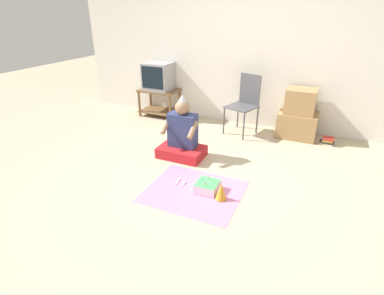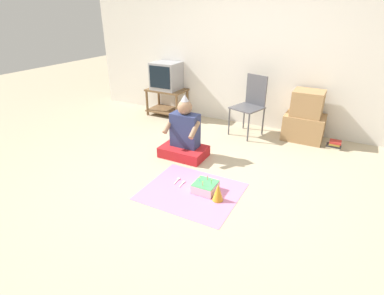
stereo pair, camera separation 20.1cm
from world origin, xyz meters
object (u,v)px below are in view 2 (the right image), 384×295
(folding_chair, at_px, (251,102))
(party_hat_blue, at_px, (218,192))
(person_seated, at_px, (184,137))
(birthday_cake, at_px, (205,187))
(book_pile, at_px, (334,145))
(tv, at_px, (166,76))
(cardboard_box_stack, at_px, (305,118))

(folding_chair, xyz_separation_m, party_hat_blue, (0.30, -1.96, -0.42))
(person_seated, xyz_separation_m, birthday_cake, (0.63, -0.66, -0.21))
(folding_chair, bearing_deg, book_pile, 0.75)
(tv, relative_size, party_hat_blue, 2.47)
(tv, bearing_deg, folding_chair, -5.67)
(book_pile, bearing_deg, cardboard_box_stack, 164.65)
(cardboard_box_stack, height_order, birthday_cake, cardboard_box_stack)
(folding_chair, xyz_separation_m, person_seated, (-0.52, -1.20, -0.25))
(party_hat_blue, bearing_deg, birthday_cake, 154.01)
(party_hat_blue, bearing_deg, person_seated, 137.39)
(birthday_cake, height_order, party_hat_blue, party_hat_blue)
(book_pile, bearing_deg, tv, 177.12)
(cardboard_box_stack, xyz_separation_m, birthday_cake, (-0.70, -2.01, -0.28))
(book_pile, xyz_separation_m, birthday_cake, (-1.17, -1.88, 0.00))
(cardboard_box_stack, xyz_separation_m, person_seated, (-1.33, -1.35, -0.07))
(folding_chair, height_order, birthday_cake, folding_chair)
(cardboard_box_stack, height_order, person_seated, person_seated)
(book_pile, bearing_deg, person_seated, -145.91)
(birthday_cake, bearing_deg, person_seated, 133.61)
(tv, bearing_deg, birthday_cake, -49.06)
(birthday_cake, bearing_deg, folding_chair, 93.39)
(book_pile, height_order, party_hat_blue, party_hat_blue)
(cardboard_box_stack, xyz_separation_m, party_hat_blue, (-0.51, -2.10, -0.24))
(book_pile, bearing_deg, folding_chair, -179.25)
(tv, height_order, person_seated, tv)
(party_hat_blue, bearing_deg, tv, 132.59)
(folding_chair, xyz_separation_m, birthday_cake, (0.11, -1.87, -0.46))
(tv, relative_size, folding_chair, 0.52)
(book_pile, xyz_separation_m, person_seated, (-1.80, -1.22, 0.22))
(folding_chair, height_order, party_hat_blue, folding_chair)
(book_pile, bearing_deg, birthday_cake, -121.76)
(tv, relative_size, book_pile, 2.40)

